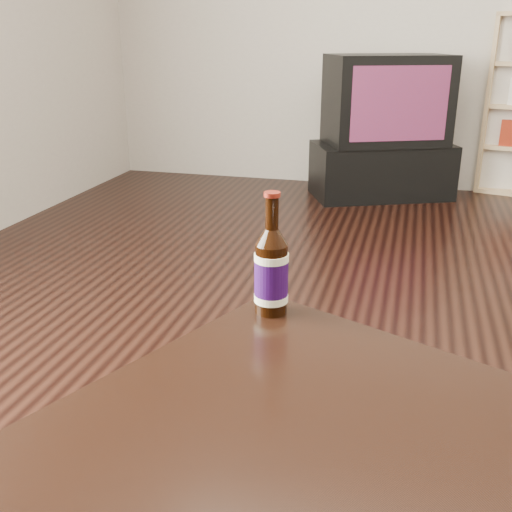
# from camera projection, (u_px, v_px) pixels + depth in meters

# --- Properties ---
(tv_stand) EXTENTS (0.95, 0.73, 0.34)m
(tv_stand) POSITION_uv_depth(u_px,v_px,m) (381.00, 170.00, 3.84)
(tv_stand) COLOR black
(tv_stand) RESTS_ON floor
(tv) EXTENTS (0.83, 0.69, 0.53)m
(tv) POSITION_uv_depth(u_px,v_px,m) (387.00, 100.00, 3.68)
(tv) COLOR black
(tv) RESTS_ON tv_stand
(beer_bottle) EXTENTS (0.08, 0.08, 0.24)m
(beer_bottle) POSITION_uv_depth(u_px,v_px,m) (271.00, 272.00, 1.13)
(beer_bottle) COLOR black
(beer_bottle) RESTS_ON coffee_table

